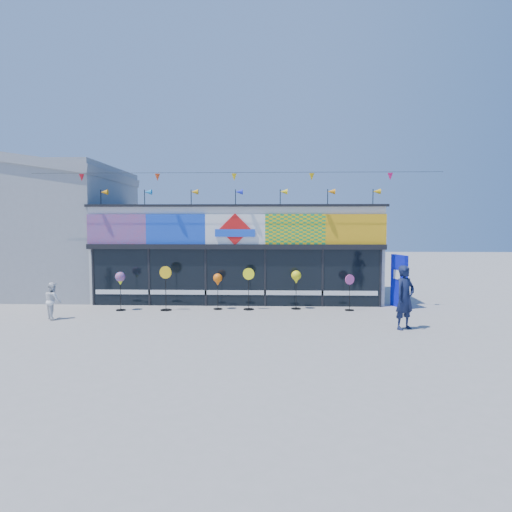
{
  "coord_description": "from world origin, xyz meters",
  "views": [
    {
      "loc": [
        1.46,
        -14.79,
        3.3
      ],
      "look_at": [
        0.88,
        2.0,
        2.13
      ],
      "focal_mm": 32.0,
      "sensor_mm": 36.0,
      "label": 1
    }
  ],
  "objects_px": {
    "spinner_4": "(296,278)",
    "spinner_0": "(120,280)",
    "spinner_2": "(218,281)",
    "adult_man": "(405,297)",
    "spinner_5": "(350,291)",
    "spinner_3": "(249,288)",
    "blue_sign": "(399,281)",
    "spinner_1": "(166,287)",
    "child": "(53,301)"
  },
  "relations": [
    {
      "from": "spinner_0",
      "to": "spinner_3",
      "type": "height_order",
      "value": "spinner_3"
    },
    {
      "from": "spinner_1",
      "to": "spinner_2",
      "type": "height_order",
      "value": "spinner_1"
    },
    {
      "from": "adult_man",
      "to": "child",
      "type": "height_order",
      "value": "adult_man"
    },
    {
      "from": "blue_sign",
      "to": "spinner_4",
      "type": "distance_m",
      "value": 4.15
    },
    {
      "from": "spinner_2",
      "to": "spinner_3",
      "type": "bearing_deg",
      "value": -1.62
    },
    {
      "from": "spinner_2",
      "to": "spinner_5",
      "type": "xyz_separation_m",
      "value": [
        5.07,
        -0.07,
        -0.39
      ]
    },
    {
      "from": "spinner_3",
      "to": "spinner_0",
      "type": "bearing_deg",
      "value": -176.32
    },
    {
      "from": "spinner_4",
      "to": "child",
      "type": "xyz_separation_m",
      "value": [
        -8.56,
        -2.18,
        -0.56
      ]
    },
    {
      "from": "child",
      "to": "spinner_0",
      "type": "bearing_deg",
      "value": -88.08
    },
    {
      "from": "blue_sign",
      "to": "spinner_0",
      "type": "height_order",
      "value": "blue_sign"
    },
    {
      "from": "spinner_2",
      "to": "spinner_4",
      "type": "distance_m",
      "value": 3.05
    },
    {
      "from": "child",
      "to": "spinner_2",
      "type": "bearing_deg",
      "value": -110.35
    },
    {
      "from": "spinner_1",
      "to": "spinner_4",
      "type": "xyz_separation_m",
      "value": [
        5.0,
        0.45,
        0.31
      ]
    },
    {
      "from": "blue_sign",
      "to": "spinner_3",
      "type": "height_order",
      "value": "blue_sign"
    },
    {
      "from": "adult_man",
      "to": "child",
      "type": "distance_m",
      "value": 11.85
    },
    {
      "from": "blue_sign",
      "to": "child",
      "type": "bearing_deg",
      "value": 177.59
    },
    {
      "from": "spinner_4",
      "to": "spinner_2",
      "type": "bearing_deg",
      "value": -176.81
    },
    {
      "from": "spinner_4",
      "to": "spinner_5",
      "type": "relative_size",
      "value": 1.09
    },
    {
      "from": "blue_sign",
      "to": "spinner_1",
      "type": "height_order",
      "value": "blue_sign"
    },
    {
      "from": "spinner_1",
      "to": "spinner_3",
      "type": "distance_m",
      "value": 3.18
    },
    {
      "from": "spinner_2",
      "to": "spinner_4",
      "type": "height_order",
      "value": "spinner_4"
    },
    {
      "from": "blue_sign",
      "to": "spinner_2",
      "type": "bearing_deg",
      "value": 171.18
    },
    {
      "from": "spinner_5",
      "to": "adult_man",
      "type": "relative_size",
      "value": 0.69
    },
    {
      "from": "spinner_2",
      "to": "spinner_4",
      "type": "xyz_separation_m",
      "value": [
        3.04,
        0.17,
        0.09
      ]
    },
    {
      "from": "spinner_5",
      "to": "spinner_4",
      "type": "bearing_deg",
      "value": 173.3
    },
    {
      "from": "adult_man",
      "to": "spinner_1",
      "type": "bearing_deg",
      "value": 127.22
    },
    {
      "from": "spinner_2",
      "to": "adult_man",
      "type": "relative_size",
      "value": 0.69
    },
    {
      "from": "spinner_5",
      "to": "spinner_0",
      "type": "bearing_deg",
      "value": -178.17
    },
    {
      "from": "spinner_1",
      "to": "adult_man",
      "type": "xyz_separation_m",
      "value": [
        8.23,
        -2.86,
        0.11
      ]
    },
    {
      "from": "child",
      "to": "spinner_3",
      "type": "bearing_deg",
      "value": -113.97
    },
    {
      "from": "spinner_0",
      "to": "spinner_3",
      "type": "distance_m",
      "value": 4.92
    },
    {
      "from": "spinner_0",
      "to": "spinner_2",
      "type": "height_order",
      "value": "spinner_0"
    },
    {
      "from": "adult_man",
      "to": "spinner_5",
      "type": "bearing_deg",
      "value": 77.74
    },
    {
      "from": "spinner_0",
      "to": "spinner_1",
      "type": "height_order",
      "value": "spinner_1"
    },
    {
      "from": "blue_sign",
      "to": "spinner_5",
      "type": "distance_m",
      "value": 2.25
    },
    {
      "from": "spinner_0",
      "to": "child",
      "type": "bearing_deg",
      "value": -137.74
    },
    {
      "from": "blue_sign",
      "to": "adult_man",
      "type": "bearing_deg",
      "value": -117.39
    },
    {
      "from": "spinner_2",
      "to": "spinner_0",
      "type": "bearing_deg",
      "value": -174.61
    },
    {
      "from": "spinner_3",
      "to": "adult_man",
      "type": "height_order",
      "value": "adult_man"
    },
    {
      "from": "spinner_2",
      "to": "spinner_3",
      "type": "relative_size",
      "value": 0.87
    },
    {
      "from": "spinner_0",
      "to": "spinner_1",
      "type": "relative_size",
      "value": 0.87
    },
    {
      "from": "blue_sign",
      "to": "spinner_4",
      "type": "relative_size",
      "value": 1.38
    },
    {
      "from": "spinner_0",
      "to": "spinner_2",
      "type": "relative_size",
      "value": 1.06
    },
    {
      "from": "spinner_2",
      "to": "child",
      "type": "relative_size",
      "value": 1.08
    },
    {
      "from": "spinner_1",
      "to": "adult_man",
      "type": "distance_m",
      "value": 8.72
    },
    {
      "from": "spinner_2",
      "to": "spinner_5",
      "type": "height_order",
      "value": "spinner_2"
    },
    {
      "from": "spinner_3",
      "to": "child",
      "type": "height_order",
      "value": "spinner_3"
    },
    {
      "from": "spinner_4",
      "to": "spinner_5",
      "type": "height_order",
      "value": "spinner_4"
    },
    {
      "from": "spinner_4",
      "to": "spinner_0",
      "type": "bearing_deg",
      "value": -175.6
    },
    {
      "from": "spinner_1",
      "to": "spinner_5",
      "type": "relative_size",
      "value": 1.23
    }
  ]
}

